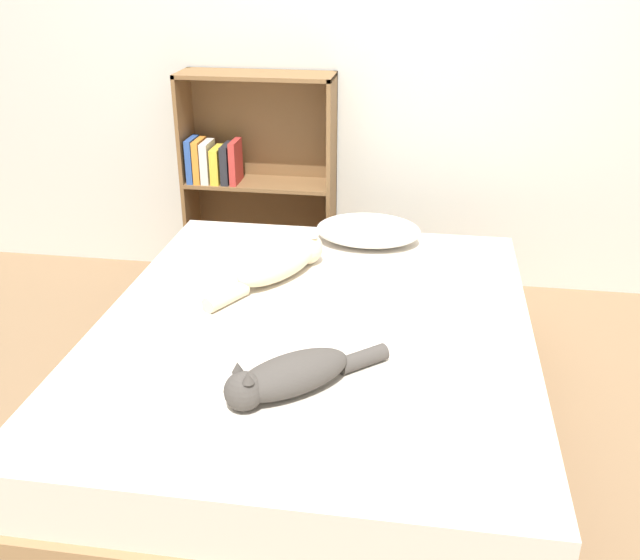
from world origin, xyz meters
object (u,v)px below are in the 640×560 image
Objects in this scene: pillow at (368,230)px; bookshelf at (255,177)px; cat_dark at (288,376)px; bed at (314,377)px; cat_light at (281,261)px.

pillow is 0.42× the size of bookshelf.
pillow is 0.99× the size of cat_dark.
bed is 1.46m from bookshelf.
bed is 3.27× the size of cat_light.
bed is 1.72× the size of bookshelf.
cat_dark reaches higher than bed.
bed is at bearing -123.30° from cat_light.
pillow is at bearing -39.21° from bookshelf.
cat_light is at bearing 117.66° from bed.
cat_light is at bearing -70.25° from bookshelf.
bookshelf is at bearing 140.79° from pillow.
bed is 0.51m from cat_light.
bed is at bearing -67.91° from bookshelf.
cat_dark is at bearing -73.31° from bookshelf.
cat_dark is 1.84m from bookshelf.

